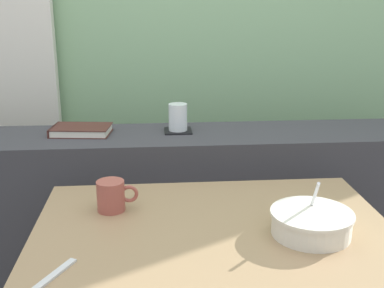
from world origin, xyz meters
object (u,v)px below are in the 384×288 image
closed_book (81,130)px  coaster_square (178,131)px  juice_glass (178,119)px  soup_bowl (311,223)px  breakfast_table (213,272)px  fork_utensil (49,279)px  ceramic_mug (112,196)px

closed_book → coaster_square: bearing=0.9°
juice_glass → soup_bowl: (0.29, -0.68, -0.10)m
breakfast_table → fork_utensil: size_ratio=5.39×
breakfast_table → ceramic_mug: size_ratio=8.10×
coaster_square → closed_book: closed_book is taller
soup_bowl → fork_utensil: soup_bowl is taller
coaster_square → ceramic_mug: bearing=-112.7°
coaster_square → soup_bowl: (0.29, -0.68, -0.06)m
coaster_square → ceramic_mug: size_ratio=0.88×
soup_bowl → breakfast_table: bearing=165.5°
coaster_square → closed_book: size_ratio=0.45×
juice_glass → fork_utensil: bearing=-110.6°
coaster_square → fork_utensil: (-0.32, -0.84, -0.08)m
closed_book → soup_bowl: size_ratio=1.10×
soup_bowl → ceramic_mug: soup_bowl is taller
breakfast_table → ceramic_mug: 0.34m
coaster_square → closed_book: (-0.35, -0.01, 0.01)m
breakfast_table → soup_bowl: 0.29m
coaster_square → ceramic_mug: 0.54m
coaster_square → juice_glass: 0.05m
fork_utensil → ceramic_mug: (0.11, 0.34, 0.04)m
breakfast_table → coaster_square: (-0.06, 0.62, 0.22)m
juice_glass → soup_bowl: juice_glass is taller
ceramic_mug → coaster_square: bearing=67.3°
fork_utensil → ceramic_mug: 0.36m
closed_book → soup_bowl: 0.94m
juice_glass → breakfast_table: bearing=-84.8°
breakfast_table → soup_bowl: size_ratio=4.50×
fork_utensil → ceramic_mug: size_ratio=1.50×
coaster_square → juice_glass: juice_glass is taller
closed_book → fork_utensil: closed_book is taller
soup_bowl → closed_book: bearing=133.6°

